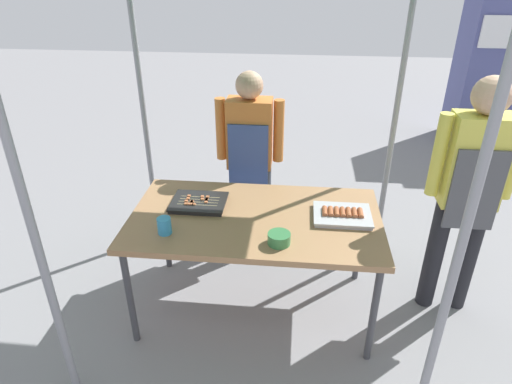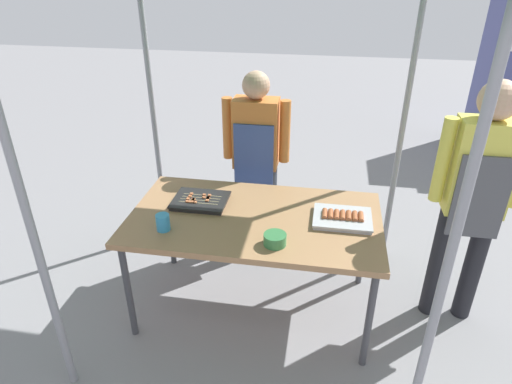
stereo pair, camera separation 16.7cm
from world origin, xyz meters
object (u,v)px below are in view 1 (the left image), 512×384
Objects in this scene: customer_nearby at (470,183)px; tray_grilled_sausages at (342,215)px; stall_table at (255,223)px; condiment_bowl at (279,239)px; drink_cup_near_edge at (164,226)px; vendor_woman at (250,151)px; neighbor_stall_left at (493,72)px; tray_meat_skewers at (199,203)px.

tray_grilled_sausages is at bearing -170.97° from customer_nearby.
condiment_bowl is (0.17, -0.28, 0.09)m from stall_table.
vendor_woman is (0.40, 1.00, 0.07)m from drink_cup_near_edge.
stall_table is at bearing 99.10° from vendor_woman.
neighbor_stall_left is (2.50, 3.84, 0.12)m from condiment_bowl.
tray_meat_skewers is at bearing 69.79° from drink_cup_near_edge.
neighbor_stall_left is (1.35, 3.39, -0.07)m from customer_nearby.
tray_grilled_sausages is at bearing 133.41° from vendor_woman.
customer_nearby is (0.77, 0.12, 0.20)m from tray_grilled_sausages.
stall_table is at bearing 25.31° from drink_cup_near_edge.
customer_nearby is at bearing 9.03° from tray_grilled_sausages.
drink_cup_near_edge is (-1.07, -0.29, 0.03)m from tray_grilled_sausages.
drink_cup_near_edge is at bearing -129.98° from neighbor_stall_left.
stall_table is 0.78m from vendor_woman.
vendor_woman reaches higher than condiment_bowl.
stall_table is 0.89× the size of neighbor_stall_left.
drink_cup_near_edge is 1.08m from vendor_woman.
neighbor_stall_left is (3.06, 3.45, 0.13)m from tray_meat_skewers.
neighbor_stall_left reaches higher than tray_meat_skewers.
customer_nearby is (1.71, 0.06, 0.21)m from tray_meat_skewers.
condiment_bowl is 0.07× the size of neighbor_stall_left.
vendor_woman reaches higher than stall_table.
stall_table is 0.58m from drink_cup_near_edge.
drink_cup_near_edge reaches higher than stall_table.
stall_table is 1.36m from customer_nearby.
drink_cup_near_edge is 0.06× the size of neighbor_stall_left.
drink_cup_near_edge is (-0.69, 0.04, 0.02)m from condiment_bowl.
customer_nearby reaches higher than tray_grilled_sausages.
vendor_woman reaches higher than tray_grilled_sausages.
tray_meat_skewers is (-0.39, 0.11, 0.07)m from stall_table.
customer_nearby reaches higher than vendor_woman.
condiment_bowl is at bearing -139.60° from tray_grilled_sausages.
tray_meat_skewers is 0.71m from vendor_woman.
tray_grilled_sausages is at bearing -121.08° from neighbor_stall_left.
drink_cup_near_edge is at bearing 68.22° from vendor_woman.
tray_meat_skewers is 1.72m from customer_nearby.
drink_cup_near_edge is at bearing -154.69° from stall_table.
tray_meat_skewers is at bearing 67.37° from vendor_woman.
tray_meat_skewers is at bearing -131.56° from neighbor_stall_left.
tray_grilled_sausages is 0.50m from condiment_bowl.
customer_nearby is (1.16, 0.45, 0.19)m from condiment_bowl.
customer_nearby is at bearing 157.89° from vendor_woman.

